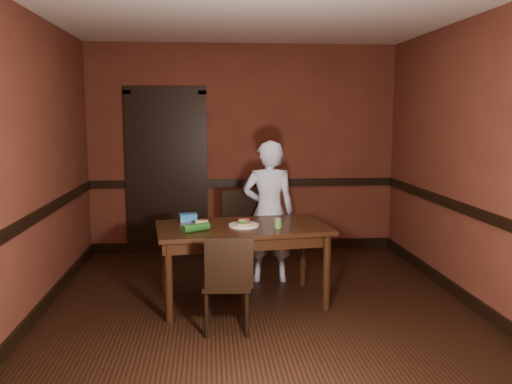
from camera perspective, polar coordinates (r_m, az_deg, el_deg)
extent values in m
cube|color=black|center=(5.18, 0.35, -12.14)|extent=(4.00, 4.50, 0.01)
cube|color=beige|center=(4.94, 0.38, 18.70)|extent=(4.00, 4.50, 0.01)
cube|color=#552619|center=(7.11, -1.35, 4.57)|extent=(4.00, 0.02, 2.70)
cube|color=#552619|center=(2.66, 4.91, -1.55)|extent=(4.00, 0.02, 2.70)
cube|color=#552619|center=(5.10, -22.67, 2.50)|extent=(0.02, 4.50, 2.70)
cube|color=#552619|center=(5.44, 21.85, 2.87)|extent=(0.02, 4.50, 2.70)
cube|color=black|center=(7.14, -1.33, 0.95)|extent=(4.00, 0.03, 0.10)
cube|color=black|center=(5.15, -22.23, -2.48)|extent=(0.03, 4.50, 0.10)
cube|color=black|center=(5.49, 21.46, -1.81)|extent=(0.03, 4.50, 0.10)
cube|color=black|center=(7.29, -1.30, -5.61)|extent=(4.00, 0.03, 0.12)
cube|color=black|center=(5.36, -21.74, -11.34)|extent=(0.03, 4.50, 0.12)
cube|color=black|center=(5.69, 21.02, -10.17)|extent=(0.03, 4.50, 0.12)
cube|color=black|center=(7.11, -9.39, 1.83)|extent=(0.85, 0.04, 2.05)
cube|color=black|center=(7.18, -13.16, 1.78)|extent=(0.10, 0.06, 2.15)
cube|color=black|center=(7.11, -5.56, 1.90)|extent=(0.10, 0.06, 2.15)
cube|color=black|center=(7.09, -9.58, 10.51)|extent=(1.05, 0.06, 0.10)
cube|color=black|center=(5.24, -1.44, -7.58)|extent=(1.70, 1.09, 0.75)
imported|color=silver|center=(5.81, 1.36, -2.08)|extent=(0.57, 0.39, 1.53)
cylinder|color=white|center=(5.12, -1.29, -3.55)|extent=(0.29, 0.29, 0.01)
cube|color=#A27B4E|center=(5.12, -1.30, -3.36)|extent=(0.13, 0.12, 0.02)
ellipsoid|color=#378D30|center=(5.11, -1.30, -3.09)|extent=(0.12, 0.11, 0.03)
cylinder|color=#B6101B|center=(5.12, -1.62, -2.86)|extent=(0.05, 0.05, 0.01)
cylinder|color=#B6101B|center=(5.10, -0.92, -2.90)|extent=(0.05, 0.05, 0.01)
cylinder|color=#8DB96C|center=(5.08, -1.65, -2.96)|extent=(0.04, 0.04, 0.01)
cylinder|color=#8DB96C|center=(5.14, -1.01, -2.84)|extent=(0.04, 0.04, 0.01)
cylinder|color=#8DB96C|center=(5.11, -1.30, -2.90)|extent=(0.04, 0.04, 0.01)
cylinder|color=#488837|center=(5.05, 2.32, -3.37)|extent=(0.07, 0.07, 0.08)
cylinder|color=beige|center=(5.04, 2.32, -2.88)|extent=(0.07, 0.07, 0.01)
cylinder|color=white|center=(5.16, -5.71, -3.50)|extent=(0.16, 0.16, 0.01)
cube|color=#E0D772|center=(5.16, -5.71, -3.23)|extent=(0.12, 0.08, 0.04)
cube|color=blue|center=(5.40, -7.15, -2.72)|extent=(0.18, 0.13, 0.06)
cube|color=blue|center=(5.39, -7.16, -2.34)|extent=(0.19, 0.15, 0.01)
cylinder|color=#1A4D16|center=(4.91, -6.35, -3.76)|extent=(0.26, 0.21, 0.07)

